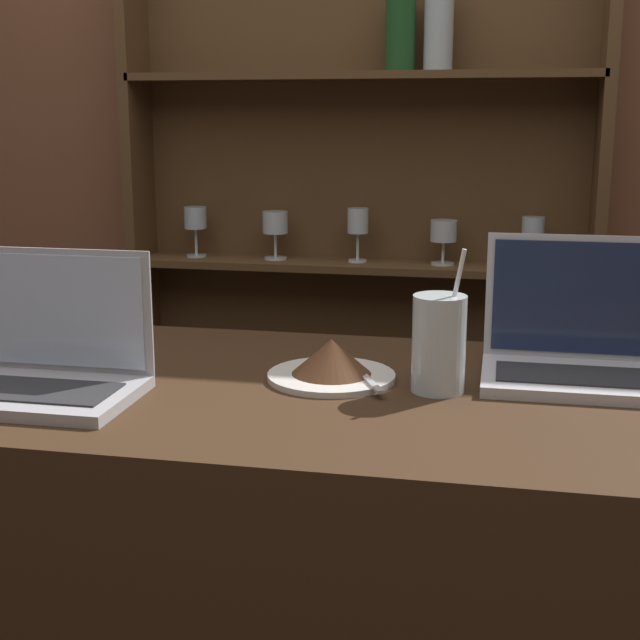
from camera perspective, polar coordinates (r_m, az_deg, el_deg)
back_wall at (r=2.52m, az=4.20°, el=9.54°), size 7.00×0.06×2.70m
back_shelf at (r=2.49m, az=2.65°, el=2.32°), size 1.27×0.18×2.00m
laptop_near at (r=1.43m, az=-17.53°, el=-2.60°), size 0.32×0.21×0.22m
laptop_far at (r=1.50m, az=16.26°, el=-1.71°), size 0.31×0.20×0.23m
cake_plate at (r=1.44m, az=0.75°, el=-2.76°), size 0.21×0.21×0.07m
water_glass at (r=1.38m, az=7.62°, el=-1.50°), size 0.08×0.08×0.22m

